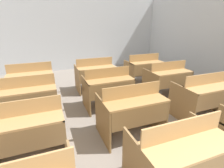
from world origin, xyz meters
TOP-DOWN VIEW (x-y plane):
  - wall_back at (0.00, 7.51)m, footprint 7.29×0.06m
  - wall_right_with_window at (3.61, 3.84)m, footprint 0.06×7.48m
  - bench_front_center at (0.02, 1.28)m, footprint 1.06×0.76m
  - bench_second_left at (-1.69, 2.45)m, footprint 1.06×0.76m
  - bench_second_center at (-0.00, 2.45)m, footprint 1.06×0.76m
  - bench_second_right at (1.68, 2.47)m, footprint 1.06×0.76m
  - bench_third_left at (-1.69, 3.63)m, footprint 1.06×0.76m
  - bench_third_center at (-0.01, 3.63)m, footprint 1.06×0.76m
  - bench_third_right at (1.70, 3.65)m, footprint 1.06×0.76m
  - bench_back_left at (-1.69, 4.80)m, footprint 1.06×0.76m
  - bench_back_center at (0.02, 4.80)m, footprint 1.06×0.76m
  - bench_back_right at (1.68, 4.83)m, footprint 1.06×0.76m
  - wastepaper_bin at (3.26, 5.59)m, footprint 0.27×0.27m

SIDE VIEW (x-z plane):
  - wastepaper_bin at x=3.26m, z-range 0.00..0.30m
  - bench_front_center at x=0.02m, z-range 0.01..0.97m
  - bench_second_left at x=-1.69m, z-range 0.01..0.97m
  - bench_second_center at x=0.00m, z-range 0.01..0.97m
  - bench_second_right at x=1.68m, z-range 0.01..0.97m
  - bench_third_left at x=-1.69m, z-range 0.01..0.97m
  - bench_third_center at x=-0.01m, z-range 0.01..0.97m
  - bench_third_right at x=1.70m, z-range 0.01..0.97m
  - bench_back_left at x=-1.69m, z-range 0.01..0.97m
  - bench_back_center at x=0.02m, z-range 0.01..0.97m
  - bench_back_right at x=1.68m, z-range 0.01..0.97m
  - wall_right_with_window at x=3.61m, z-range -0.01..2.86m
  - wall_back at x=0.00m, z-range 0.00..2.87m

